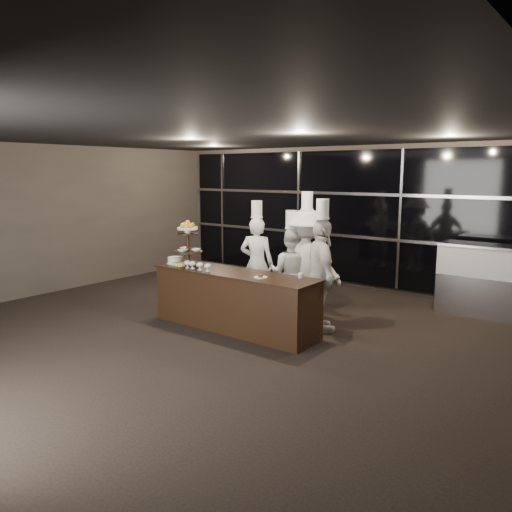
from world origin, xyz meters
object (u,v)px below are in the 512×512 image
Objects in this scene: buffet_counter at (234,300)px; display_case at (481,276)px; display_stand at (188,240)px; chef_d at (321,275)px; chef_a at (257,262)px; layer_cake at (176,260)px; chef_c at (306,264)px; chef_b at (291,272)px.

display_case is (2.86, 3.18, 0.22)m from buffet_counter.
display_stand is at bearing -140.49° from display_case.
display_case is 0.66× the size of chef_d.
display_stand is 0.36× the size of chef_d.
chef_d is at bearing -15.10° from chef_a.
layer_cake is 0.14× the size of chef_c.
display_stand is 5.04m from display_case.
buffet_counter is at bearing -113.57° from chef_c.
chef_b is at bearing 35.68° from layer_cake.
layer_cake is at bearing -177.71° from buffet_counter.
display_stand is 0.38× the size of chef_a.
chef_d is (2.13, 0.74, -0.45)m from display_stand.
chef_a is 0.99m from chef_c.
display_stand is 2.48× the size of layer_cake.
layer_cake is at bearing -144.26° from chef_c.
display_case is 3.87m from chef_a.
chef_a is (0.56, 1.16, -0.48)m from display_stand.
chef_b is 0.89× the size of chef_d.
chef_a is 0.95× the size of chef_d.
chef_d reaches higher than display_case.
display_case is 0.70× the size of chef_a.
display_stand reaches higher than buffet_counter.
chef_b is (0.33, 1.09, 0.31)m from buffet_counter.
display_case is 3.00m from chef_d.
buffet_counter is 1.41m from chef_d.
chef_b is at bearing 39.23° from display_stand.
display_case is at bearing 48.08° from buffet_counter.
chef_a is at bearing -175.38° from chef_c.
display_stand is 1.81m from chef_b.
chef_c is (0.54, 1.24, 0.46)m from buffet_counter.
layer_cake reaches higher than buffet_counter.
chef_a is at bearing 64.43° from display_stand.
chef_d reaches higher than layer_cake.
chef_d is (-1.73, -2.44, 0.21)m from display_case.
display_stand is at bearing -179.99° from buffet_counter.
chef_c is (0.99, 0.08, 0.07)m from chef_a.
display_case is at bearing 54.71° from chef_d.
chef_a is 1.63m from chef_d.
chef_c is 1.04× the size of chef_d.
layer_cake is 0.16× the size of chef_b.
display_case is 3.28m from chef_b.
layer_cake is 2.21m from chef_c.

